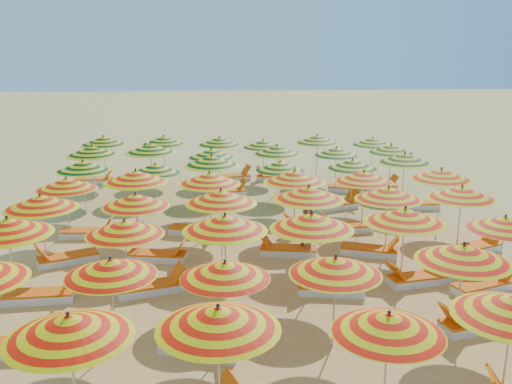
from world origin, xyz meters
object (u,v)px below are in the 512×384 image
umbrella_7 (111,268)px  umbrella_20 (221,197)px  umbrella_12 (8,226)px  umbrella_31 (155,168)px  umbrella_27 (295,176)px  lounger_16 (477,248)px  umbrella_44 (220,141)px  lounger_27 (233,177)px  umbrella_46 (317,139)px  lounger_14 (287,250)px  umbrella_2 (218,319)px  umbrella_16 (405,216)px  umbrella_47 (373,141)px  lounger_15 (371,250)px  umbrella_24 (66,184)px  lounger_13 (159,256)px  umbrella_43 (164,140)px  umbrella_10 (464,253)px  umbrella_26 (210,178)px  lounger_28 (274,177)px  umbrella_25 (136,176)px  umbrella_41 (391,149)px  lounger_10 (418,279)px  umbrella_14 (225,223)px  lounger_23 (226,192)px  lounger_18 (196,231)px  umbrella_45 (263,144)px  lounger_17 (88,233)px  umbrella_17 (505,223)px  lounger_7 (41,295)px  umbrella_21 (309,193)px  lounger_11 (484,286)px  lounger_22 (416,205)px  umbrella_29 (441,174)px  lounger_24 (350,189)px  lounger_4 (202,347)px  umbrella_9 (335,266)px  umbrella_33 (280,166)px  lounger_21 (338,205)px  umbrella_32 (212,161)px  lounger_5 (475,323)px  umbrella_36 (92,151)px  umbrella_23 (462,192)px  umbrella_40 (336,151)px  lounger_25 (378,187)px  beachgoer_b (307,229)px  umbrella_39 (277,150)px  umbrella_35 (405,158)px  umbrella_3 (389,324)px  lounger_19 (309,228)px  umbrella_22 (389,193)px  umbrella_38 (212,153)px  umbrella_42 (103,141)px  lounger_26 (95,180)px  lounger_9 (329,288)px

umbrella_7 → umbrella_20: size_ratio=0.83×
umbrella_12 → umbrella_31: umbrella_12 is taller
umbrella_27 → lounger_16: (5.35, -2.39, -1.81)m
umbrella_44 → lounger_27: size_ratio=1.27×
umbrella_46 → lounger_14: umbrella_46 is taller
umbrella_2 → umbrella_16: (4.92, 5.24, 0.02)m
umbrella_47 → lounger_15: size_ratio=1.32×
umbrella_24 → umbrella_47: umbrella_24 is taller
lounger_13 → umbrella_43: bearing=103.6°
umbrella_10 → umbrella_26: size_ratio=1.05×
umbrella_20 → lounger_28: (2.70, 9.95, -1.81)m
umbrella_31 → lounger_27: umbrella_31 is taller
umbrella_25 → umbrella_41: 11.50m
lounger_10 → umbrella_16: bearing=0.7°
umbrella_14 → lounger_23: size_ratio=1.48×
lounger_18 → umbrella_14: bearing=-57.5°
umbrella_24 → umbrella_45: 10.47m
umbrella_45 → lounger_17: bearing=-130.6°
umbrella_14 → umbrella_41: (7.49, 10.35, -0.15)m
umbrella_12 → umbrella_17: 12.47m
lounger_7 → lounger_13: 3.71m
umbrella_41 → umbrella_21: bearing=-122.8°
umbrella_14 → lounger_11: umbrella_14 is taller
lounger_22 → umbrella_45: bearing=-42.9°
umbrella_29 → lounger_24: bearing=109.6°
umbrella_41 → lounger_4: bearing=-121.8°
umbrella_44 → lounger_18: umbrella_44 is taller
umbrella_9 → umbrella_33: bearing=89.3°
lounger_21 → lounger_15: bearing=-113.0°
umbrella_26 → umbrella_47: 10.86m
umbrella_32 → lounger_5: (5.83, -9.79, -1.85)m
umbrella_14 → umbrella_36: (-5.13, 10.03, 0.02)m
umbrella_10 → lounger_16: umbrella_10 is taller
umbrella_23 → umbrella_46: 10.22m
umbrella_43 → umbrella_41: bearing=-13.6°
umbrella_40 → umbrella_46: 2.30m
umbrella_20 → umbrella_29: size_ratio=0.93×
umbrella_33 → lounger_25: bearing=28.7°
umbrella_23 → umbrella_41: 7.65m
umbrella_46 → beachgoer_b: umbrella_46 is taller
umbrella_20 → umbrella_40: 9.30m
umbrella_32 → umbrella_39: size_ratio=0.88×
umbrella_35 → umbrella_45: umbrella_35 is taller
umbrella_3 → lounger_19: (0.42, 9.98, -1.63)m
umbrella_22 → umbrella_38: umbrella_22 is taller
umbrella_41 → umbrella_42: (-12.63, 2.29, 0.13)m
lounger_23 → lounger_25: same height
umbrella_24 → lounger_26: 7.73m
umbrella_9 → umbrella_10: 2.86m
lounger_7 → lounger_9: 7.30m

